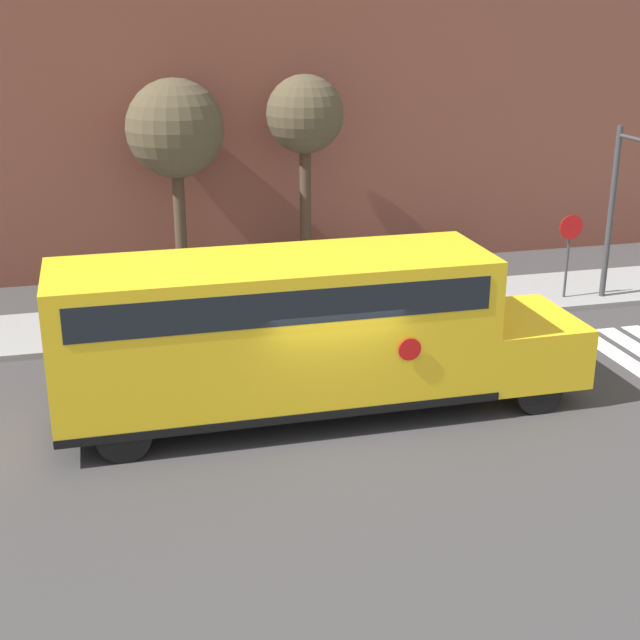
{
  "coord_description": "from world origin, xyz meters",
  "views": [
    {
      "loc": [
        -4.05,
        -15.15,
        7.78
      ],
      "look_at": [
        0.1,
        1.16,
        1.78
      ],
      "focal_mm": 50.0,
      "sensor_mm": 36.0,
      "label": 1
    }
  ],
  "objects_px": {
    "school_bus": "(296,328)",
    "stop_sign": "(569,245)",
    "tree_near_sidewalk": "(175,130)",
    "tree_far_sidewalk": "(305,118)"
  },
  "relations": [
    {
      "from": "school_bus",
      "to": "stop_sign",
      "type": "relative_size",
      "value": 4.24
    },
    {
      "from": "school_bus",
      "to": "tree_near_sidewalk",
      "type": "distance_m",
      "value": 9.53
    },
    {
      "from": "school_bus",
      "to": "tree_far_sidewalk",
      "type": "relative_size",
      "value": 1.76
    },
    {
      "from": "school_bus",
      "to": "stop_sign",
      "type": "distance_m",
      "value": 10.11
    },
    {
      "from": "stop_sign",
      "to": "tree_far_sidewalk",
      "type": "relative_size",
      "value": 0.42
    },
    {
      "from": "stop_sign",
      "to": "tree_far_sidewalk",
      "type": "distance_m",
      "value": 8.11
    },
    {
      "from": "tree_near_sidewalk",
      "to": "tree_far_sidewalk",
      "type": "height_order",
      "value": "tree_far_sidewalk"
    },
    {
      "from": "school_bus",
      "to": "tree_near_sidewalk",
      "type": "xyz_separation_m",
      "value": [
        -1.3,
        9.05,
        2.67
      ]
    },
    {
      "from": "stop_sign",
      "to": "tree_far_sidewalk",
      "type": "xyz_separation_m",
      "value": [
        -6.38,
        3.92,
        3.11
      ]
    },
    {
      "from": "stop_sign",
      "to": "school_bus",
      "type": "bearing_deg",
      "value": -149.69
    }
  ]
}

